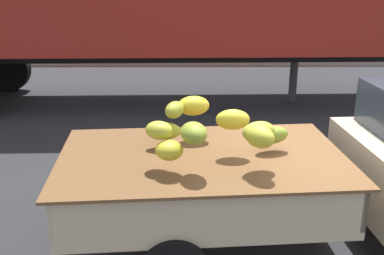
# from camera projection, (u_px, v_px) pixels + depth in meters

# --- Properties ---
(ground) EXTENTS (220.00, 220.00, 0.00)m
(ground) POSITION_uv_depth(u_px,v_px,m) (327.00, 229.00, 5.49)
(ground) COLOR #28282B
(curb_strip) EXTENTS (80.00, 0.80, 0.16)m
(curb_strip) POSITION_uv_depth(u_px,v_px,m) (239.00, 62.00, 15.08)
(curb_strip) COLOR gray
(curb_strip) RESTS_ON ground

